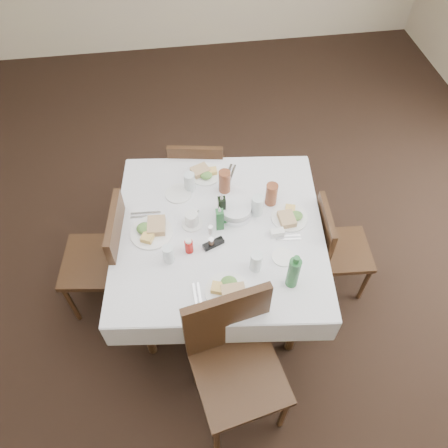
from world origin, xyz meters
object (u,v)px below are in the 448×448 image
(oil_cruet_dark, at_px, (222,206))
(oil_cruet_green, at_px, (220,219))
(chair_south, at_px, (234,354))
(green_bottle, at_px, (293,272))
(chair_west, at_px, (107,255))
(chair_north, at_px, (198,174))
(water_n, at_px, (190,182))
(bread_basket, at_px, (235,210))
(water_w, at_px, (169,254))
(dining_table, at_px, (219,237))
(water_s, at_px, (256,262))
(chair_east, at_px, (333,245))
(water_e, at_px, (257,206))
(coffee_mug, at_px, (192,219))
(ketchup_bottle, at_px, (189,246))

(oil_cruet_dark, bearing_deg, oil_cruet_green, -105.06)
(chair_south, height_order, green_bottle, chair_south)
(chair_south, xyz_separation_m, chair_west, (-0.73, 0.82, -0.04))
(chair_north, height_order, oil_cruet_green, oil_cruet_green)
(water_n, xyz_separation_m, green_bottle, (0.51, -0.83, 0.05))
(bread_basket, bearing_deg, chair_south, -99.55)
(water_n, relative_size, green_bottle, 0.51)
(chair_south, bearing_deg, water_w, 118.23)
(dining_table, distance_m, oil_cruet_green, 0.17)
(dining_table, height_order, water_w, water_w)
(water_s, relative_size, oil_cruet_dark, 0.66)
(chair_east, bearing_deg, chair_north, 136.51)
(water_n, bearing_deg, water_e, -33.84)
(bread_basket, bearing_deg, water_s, -82.96)
(dining_table, relative_size, green_bottle, 5.54)
(chair_south, distance_m, water_e, 0.94)
(chair_south, height_order, water_w, chair_south)
(dining_table, xyz_separation_m, water_n, (-0.15, 0.38, 0.15))
(water_s, distance_m, coffee_mug, 0.52)
(ketchup_bottle, bearing_deg, coffee_mug, 79.40)
(bread_basket, distance_m, oil_cruet_dark, 0.10)
(bread_basket, xyz_separation_m, green_bottle, (0.24, -0.56, 0.08))
(water_n, xyz_separation_m, water_s, (0.33, -0.70, -0.00))
(water_e, height_order, green_bottle, green_bottle)
(chair_north, xyz_separation_m, oil_cruet_green, (0.07, -0.77, 0.36))
(dining_table, height_order, bread_basket, bread_basket)
(dining_table, distance_m, water_w, 0.40)
(ketchup_bottle, bearing_deg, green_bottle, -28.99)
(ketchup_bottle, bearing_deg, water_e, 27.04)
(water_n, xyz_separation_m, water_w, (-0.18, -0.57, -0.01))
(oil_cruet_green, xyz_separation_m, coffee_mug, (-0.17, 0.05, -0.04))
(oil_cruet_dark, bearing_deg, chair_east, -11.32)
(water_n, height_order, water_w, water_n)
(bread_basket, relative_size, ketchup_bottle, 2.05)
(oil_cruet_dark, bearing_deg, dining_table, -107.10)
(water_s, height_order, green_bottle, green_bottle)
(water_n, height_order, oil_cruet_dark, oil_cruet_dark)
(water_w, bearing_deg, ketchup_bottle, 21.46)
(bread_basket, bearing_deg, chair_north, 105.63)
(water_e, relative_size, oil_cruet_green, 0.72)
(oil_cruet_dark, bearing_deg, chair_south, -93.70)
(bread_basket, xyz_separation_m, coffee_mug, (-0.29, -0.04, 0.01))
(ketchup_bottle, height_order, coffee_mug, ketchup_bottle)
(water_e, bearing_deg, green_bottle, -80.01)
(water_e, relative_size, ketchup_bottle, 1.31)
(oil_cruet_dark, bearing_deg, water_s, -71.85)
(chair_south, relative_size, chair_east, 1.24)
(chair_east, xyz_separation_m, oil_cruet_green, (-0.79, 0.05, 0.37))
(chair_west, relative_size, ketchup_bottle, 8.57)
(chair_west, xyz_separation_m, water_w, (0.42, -0.25, 0.28))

